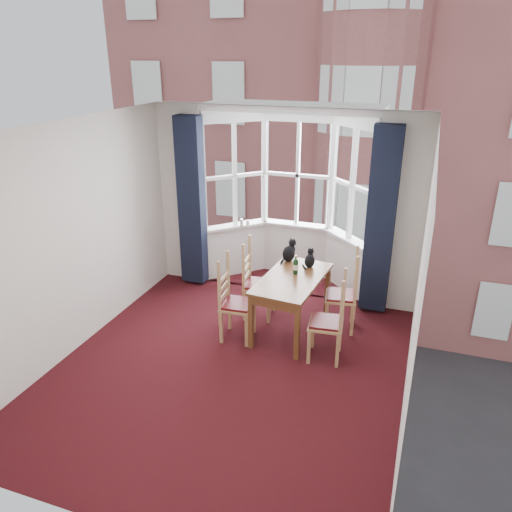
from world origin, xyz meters
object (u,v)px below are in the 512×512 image
at_px(cat_right, 310,260).
at_px(candle_tall, 241,222).
at_px(cat_left, 289,252).
at_px(dining_table, 292,285).
at_px(chair_right_near, 334,324).
at_px(candle_short, 248,223).
at_px(chair_left_near, 231,305).
at_px(wine_bottle, 296,266).
at_px(chair_left_far, 253,285).
at_px(chair_right_far, 348,297).

height_order(cat_right, candle_tall, cat_right).
bearing_deg(cat_left, dining_table, -70.01).
relative_size(chair_right_near, candle_tall, 7.98).
distance_m(candle_tall, candle_short, 0.10).
bearing_deg(chair_left_near, cat_left, 61.99).
bearing_deg(candle_short, chair_right_near, -47.41).
distance_m(cat_left, candle_tall, 1.42).
height_order(wine_bottle, candle_short, wine_bottle).
distance_m(chair_right_near, cat_right, 1.11).
bearing_deg(chair_left_near, chair_left_far, 83.50).
xyz_separation_m(dining_table, candle_tall, (-1.26, 1.47, 0.25)).
xyz_separation_m(chair_right_near, candle_short, (-1.82, 1.98, 0.45)).
relative_size(chair_left_near, wine_bottle, 3.52).
xyz_separation_m(chair_right_far, wine_bottle, (-0.68, -0.17, 0.42)).
xyz_separation_m(chair_right_far, candle_tall, (-1.95, 1.18, 0.46)).
xyz_separation_m(cat_right, candle_short, (-1.29, 1.09, 0.03)).
height_order(chair_right_far, wine_bottle, wine_bottle).
relative_size(chair_left_far, wine_bottle, 3.52).
height_order(chair_right_near, chair_right_far, same).
bearing_deg(cat_left, candle_short, 135.07).
bearing_deg(candle_tall, chair_left_near, -73.30).
distance_m(chair_right_near, wine_bottle, 0.98).
xyz_separation_m(dining_table, chair_right_far, (0.69, 0.29, -0.20)).
bearing_deg(candle_tall, cat_left, -41.31).
bearing_deg(candle_short, wine_bottle, -49.57).
bearing_deg(wine_bottle, dining_table, -93.79).
height_order(cat_left, cat_right, cat_left).
bearing_deg(dining_table, wine_bottle, 86.21).
bearing_deg(dining_table, chair_left_near, -149.28).
bearing_deg(chair_right_far, cat_right, 167.98).
bearing_deg(chair_right_near, dining_table, 143.89).
bearing_deg(wine_bottle, cat_right, 67.40).
distance_m(dining_table, cat_right, 0.48).
height_order(chair_right_far, candle_short, candle_short).
height_order(chair_right_far, candle_tall, candle_tall).
height_order(dining_table, chair_left_near, chair_left_near).
distance_m(dining_table, candle_short, 1.92).
bearing_deg(chair_right_near, cat_left, 130.00).
distance_m(chair_left_far, candle_tall, 1.47).
bearing_deg(candle_tall, candle_short, 17.15).
bearing_deg(chair_right_far, candle_tall, 148.90).
xyz_separation_m(dining_table, cat_right, (0.13, 0.41, 0.21)).
xyz_separation_m(chair_right_near, wine_bottle, (-0.64, 0.60, 0.42)).
relative_size(cat_left, wine_bottle, 1.25).
bearing_deg(dining_table, candle_tall, 130.63).
xyz_separation_m(chair_right_far, cat_left, (-0.88, 0.24, 0.43)).
height_order(chair_right_near, candle_tall, candle_tall).
bearing_deg(chair_left_far, dining_table, -20.29).
distance_m(chair_left_far, cat_right, 0.88).
bearing_deg(chair_left_far, chair_right_near, -28.97).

